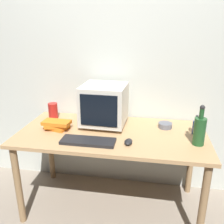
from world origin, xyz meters
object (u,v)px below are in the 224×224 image
object	(u,v)px
crt_monitor	(104,105)
computer_mouse	(128,142)
bottle_short	(196,127)
keyboard	(88,141)
book_stack	(57,125)
bottle_tall	(200,130)
metal_canister	(53,111)
cd_spindle	(165,125)

from	to	relation	value
crt_monitor	computer_mouse	distance (m)	0.46
bottle_short	computer_mouse	bearing A→B (deg)	-151.95
computer_mouse	bottle_short	distance (m)	0.60
keyboard	book_stack	bearing A→B (deg)	148.78
computer_mouse	bottle_tall	xyz separation A→B (m)	(0.52, 0.09, 0.10)
metal_canister	cd_spindle	bearing A→B (deg)	-3.21
computer_mouse	bottle_short	bearing A→B (deg)	33.50
bottle_short	metal_canister	world-z (taller)	bottle_short
keyboard	book_stack	distance (m)	0.39
crt_monitor	bottle_short	bearing A→B (deg)	-4.56
crt_monitor	bottle_tall	xyz separation A→B (m)	(0.78, -0.26, -0.08)
keyboard	book_stack	size ratio (longest dim) A/B	1.74
computer_mouse	crt_monitor	bearing A→B (deg)	132.10
book_stack	computer_mouse	bearing A→B (deg)	-15.08
computer_mouse	bottle_short	world-z (taller)	bottle_short
crt_monitor	bottle_short	distance (m)	0.80
crt_monitor	computer_mouse	size ratio (longest dim) A/B	4.01
keyboard	metal_canister	world-z (taller)	metal_canister
computer_mouse	metal_canister	bearing A→B (deg)	156.67
keyboard	computer_mouse	xyz separation A→B (m)	(0.31, 0.03, 0.01)
bottle_tall	cd_spindle	world-z (taller)	bottle_tall
crt_monitor	bottle_tall	size ratio (longest dim) A/B	1.28
metal_canister	keyboard	bearing A→B (deg)	-44.16
bottle_tall	book_stack	size ratio (longest dim) A/B	1.30
computer_mouse	metal_canister	xyz separation A→B (m)	(-0.78, 0.43, 0.06)
bottle_short	book_stack	bearing A→B (deg)	-174.72
crt_monitor	cd_spindle	xyz separation A→B (m)	(0.54, 0.02, -0.17)
book_stack	cd_spindle	size ratio (longest dim) A/B	2.01
crt_monitor	book_stack	size ratio (longest dim) A/B	1.66
book_stack	metal_canister	bearing A→B (deg)	118.21
computer_mouse	bottle_tall	world-z (taller)	bottle_tall
cd_spindle	computer_mouse	bearing A→B (deg)	-127.75
bottle_tall	bottle_short	world-z (taller)	bottle_tall
keyboard	bottle_tall	xyz separation A→B (m)	(0.83, 0.12, 0.11)
crt_monitor	cd_spindle	distance (m)	0.57
book_stack	cd_spindle	world-z (taller)	book_stack
computer_mouse	bottle_tall	distance (m)	0.54
computer_mouse	metal_canister	size ratio (longest dim) A/B	0.67
bottle_short	cd_spindle	xyz separation A→B (m)	(-0.24, 0.09, -0.04)
crt_monitor	cd_spindle	bearing A→B (deg)	2.61
cd_spindle	metal_canister	size ratio (longest dim) A/B	0.80
cd_spindle	metal_canister	world-z (taller)	metal_canister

